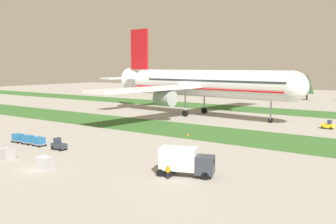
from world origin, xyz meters
TOP-DOWN VIEW (x-y plane):
  - ground_plane at (0.00, 0.00)m, footprint 400.00×400.00m
  - grass_strip_near at (0.00, 37.56)m, footprint 320.00×16.62m
  - grass_strip_far at (0.00, 82.80)m, footprint 320.00×16.62m
  - airliner at (-10.01, 60.31)m, footprint 58.54×72.64m
  - baggage_tug at (-7.24, 9.26)m, footprint 2.64×1.38m
  - cargo_dolly_lead at (-12.26, 9.10)m, footprint 2.24×1.57m
  - cargo_dolly_second at (-15.16, 9.02)m, footprint 2.24×1.57m
  - cargo_dolly_third at (-18.06, 8.93)m, footprint 2.24×1.57m
  - catering_truck at (17.74, 8.78)m, footprint 7.32×4.59m
  - pushback_tractor at (23.52, 56.99)m, footprint 2.72×1.55m
  - ground_crew_marshaller at (16.66, 6.54)m, footprint 0.39×0.46m
  - uld_container_0 at (-8.43, 0.82)m, footprint 2.03×1.64m
  - uld_container_1 at (-10.09, 0.74)m, footprint 2.01×1.62m
  - uld_container_2 at (0.56, 0.83)m, footprint 2.13×1.77m
  - taxiway_marker_0 at (3.23, 32.06)m, footprint 0.44×0.44m
  - taxiway_marker_1 at (-23.38, 34.69)m, footprint 0.44×0.44m
  - distant_tree_line at (5.00, 126.76)m, footprint 182.76×10.64m

SIDE VIEW (x-z plane):
  - ground_plane at x=0.00m, z-range 0.00..0.00m
  - grass_strip_near at x=0.00m, z-range 0.00..0.01m
  - grass_strip_far at x=0.00m, z-range 0.00..0.01m
  - taxiway_marker_1 at x=-23.38m, z-range 0.00..0.51m
  - taxiway_marker_0 at x=3.23m, z-range 0.00..0.69m
  - uld_container_0 at x=-8.43m, z-range 0.00..1.57m
  - uld_container_2 at x=0.56m, z-range 0.00..1.60m
  - baggage_tug at x=-7.24m, z-range -0.17..1.80m
  - pushback_tractor at x=23.52m, z-range -0.17..1.80m
  - uld_container_1 at x=-10.09m, z-range 0.00..1.77m
  - cargo_dolly_lead at x=-12.26m, z-range 0.14..1.69m
  - cargo_dolly_second at x=-15.16m, z-range 0.14..1.69m
  - cargo_dolly_third at x=-18.06m, z-range 0.14..1.69m
  - ground_crew_marshaller at x=16.66m, z-range 0.08..1.82m
  - catering_truck at x=17.74m, z-range 0.16..3.74m
  - distant_tree_line at x=5.00m, z-range 0.91..13.08m
  - airliner at x=-10.01m, z-range -3.53..21.52m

